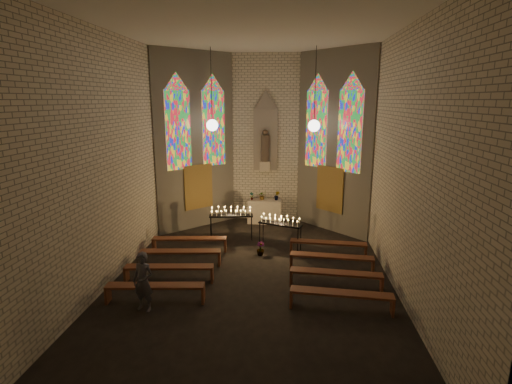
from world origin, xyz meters
TOP-DOWN VIEW (x-y plane):
  - floor at (0.00, 0.00)m, footprint 12.00×12.00m
  - room at (-0.00, 3.37)m, footprint 8.22×12.43m
  - altar at (0.00, 5.45)m, footprint 1.40×0.60m
  - flower_vase_left at (-0.54, 5.39)m, footprint 0.21×0.17m
  - flower_vase_center at (-0.10, 5.50)m, footprint 0.38×0.35m
  - flower_vase_right at (0.52, 5.45)m, footprint 0.24×0.20m
  - aisle_flower_pot at (0.10, 1.77)m, footprint 0.27×0.27m
  - votive_stand_left at (-1.10, 3.23)m, footprint 1.66×0.60m
  - votive_stand_right at (0.74, 2.49)m, footprint 1.57×0.90m
  - pew_left_0 at (-2.37, 1.93)m, footprint 2.56×0.58m
  - pew_right_0 at (2.37, 1.93)m, footprint 2.56×0.58m
  - pew_left_1 at (-2.37, 0.73)m, footprint 2.56×0.58m
  - pew_right_1 at (2.37, 0.73)m, footprint 2.56×0.58m
  - pew_left_2 at (-2.37, -0.47)m, footprint 2.56×0.58m
  - pew_right_2 at (2.37, -0.47)m, footprint 2.56×0.58m
  - pew_left_3 at (-2.37, -1.67)m, footprint 2.56×0.58m
  - pew_right_3 at (2.37, -1.67)m, footprint 2.56×0.58m
  - visitor at (-2.52, -2.07)m, footprint 0.62×0.49m

SIDE VIEW (x-z plane):
  - floor at x=0.00m, z-range 0.00..0.00m
  - aisle_flower_pot at x=0.10m, z-range 0.00..0.46m
  - pew_left_0 at x=-2.37m, z-range 0.15..0.64m
  - pew_right_0 at x=2.37m, z-range 0.15..0.64m
  - pew_left_1 at x=-2.37m, z-range 0.15..0.64m
  - pew_right_1 at x=2.37m, z-range 0.15..0.64m
  - pew_left_2 at x=-2.37m, z-range 0.15..0.64m
  - pew_right_2 at x=2.37m, z-range 0.15..0.64m
  - pew_left_3 at x=-2.37m, z-range 0.15..0.64m
  - pew_right_3 at x=2.37m, z-range 0.15..0.64m
  - altar at x=0.00m, z-range 0.00..1.00m
  - visitor at x=-2.52m, z-range 0.00..1.51m
  - votive_stand_right at x=0.74m, z-range 0.41..1.54m
  - votive_stand_left at x=-1.10m, z-range 0.43..1.61m
  - flower_vase_left at x=-0.54m, z-range 1.00..1.33m
  - flower_vase_center at x=-0.10m, z-range 1.00..1.37m
  - flower_vase_right at x=0.52m, z-range 1.00..1.40m
  - room at x=0.00m, z-range 0.21..7.22m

